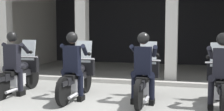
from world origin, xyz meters
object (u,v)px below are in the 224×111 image
(motorcycle_center_left, at_px, (77,77))
(motorcycle_far_left, at_px, (20,74))
(police_officer_far_right, at_px, (222,65))
(police_officer_far_left, at_px, (13,58))
(motorcycle_far_right, at_px, (220,83))
(police_officer_center_left, at_px, (73,60))
(police_officer_center_right, at_px, (143,62))
(motorcycle_center_right, at_px, (145,79))

(motorcycle_center_left, bearing_deg, motorcycle_far_left, 162.70)
(motorcycle_far_left, xyz_separation_m, police_officer_far_right, (4.86, -0.35, 0.44))
(police_officer_far_left, height_order, police_officer_far_right, same)
(motorcycle_center_left, relative_size, motorcycle_far_right, 1.00)
(police_officer_far_right, bearing_deg, motorcycle_center_left, 158.12)
(motorcycle_center_left, distance_m, police_officer_center_left, 0.52)
(police_officer_center_right, distance_m, police_officer_far_right, 1.62)
(police_officer_center_right, height_order, police_officer_far_right, same)
(motorcycle_far_left, xyz_separation_m, police_officer_far_left, (-0.00, -0.28, 0.44))
(police_officer_far_left, bearing_deg, motorcycle_center_right, -9.13)
(police_officer_center_left, bearing_deg, police_officer_center_right, -10.43)
(motorcycle_far_left, bearing_deg, police_officer_far_right, -18.34)
(motorcycle_center_left, distance_m, motorcycle_far_right, 3.24)
(motorcycle_far_left, height_order, police_officer_far_left, police_officer_far_left)
(police_officer_far_left, height_order, police_officer_center_right, same)
(motorcycle_far_left, bearing_deg, police_officer_center_right, -19.13)
(police_officer_far_left, bearing_deg, motorcycle_far_right, -11.67)
(motorcycle_center_left, distance_m, police_officer_center_right, 1.69)
(police_officer_far_left, bearing_deg, police_officer_center_left, -17.57)
(motorcycle_far_right, bearing_deg, motorcycle_far_left, 161.84)
(motorcycle_far_right, distance_m, police_officer_far_right, 0.52)
(motorcycle_center_left, relative_size, motorcycle_center_right, 1.00)
(police_officer_far_left, relative_size, motorcycle_far_right, 0.78)
(motorcycle_center_right, relative_size, police_officer_far_right, 1.29)
(motorcycle_center_left, height_order, police_officer_center_right, police_officer_center_right)
(motorcycle_center_left, xyz_separation_m, motorcycle_far_right, (3.24, 0.03, 0.00))
(motorcycle_center_left, xyz_separation_m, motorcycle_center_right, (1.62, 0.10, 0.00))
(motorcycle_far_left, xyz_separation_m, motorcycle_center_right, (3.24, 0.00, 0.00))
(motorcycle_far_left, relative_size, police_officer_far_right, 1.29)
(police_officer_center_left, bearing_deg, motorcycle_center_left, 75.83)
(motorcycle_far_left, bearing_deg, police_officer_center_left, -27.37)
(motorcycle_center_left, relative_size, police_officer_center_left, 1.29)
(police_officer_far_left, distance_m, motorcycle_far_right, 4.89)
(motorcycle_center_right, xyz_separation_m, police_officer_center_right, (-0.00, -0.28, 0.44))
(motorcycle_far_left, relative_size, motorcycle_far_right, 1.00)
(motorcycle_center_right, height_order, police_officer_far_right, police_officer_far_right)
(police_officer_far_right, bearing_deg, motorcycle_far_left, 158.50)
(police_officer_center_left, xyz_separation_m, police_officer_center_right, (1.62, 0.10, 0.00))
(police_officer_far_right, bearing_deg, motorcycle_center_right, 150.25)
(police_officer_far_left, height_order, police_officer_center_left, same)
(motorcycle_far_left, distance_m, police_officer_far_right, 4.89)
(police_officer_center_left, relative_size, police_officer_far_right, 1.00)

